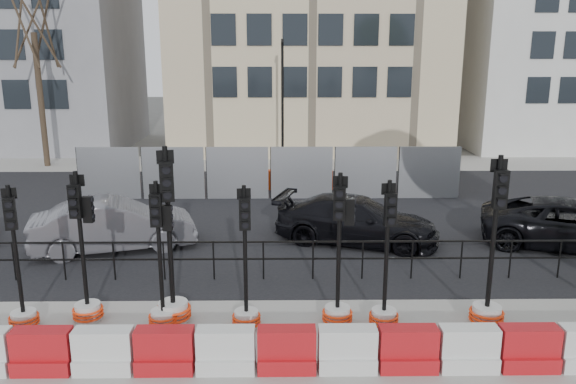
{
  "coord_description": "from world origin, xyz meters",
  "views": [
    {
      "loc": [
        0.44,
        -11.55,
        5.38
      ],
      "look_at": [
        0.62,
        3.0,
        1.76
      ],
      "focal_mm": 35.0,
      "sensor_mm": 36.0,
      "label": 1
    }
  ],
  "objects_px": {
    "traffic_signal_d": "(162,294)",
    "car_c": "(357,220)",
    "traffic_signal_a": "(22,300)",
    "traffic_signal_h": "(489,292)"
  },
  "relations": [
    {
      "from": "traffic_signal_a",
      "to": "car_c",
      "type": "height_order",
      "value": "traffic_signal_a"
    },
    {
      "from": "traffic_signal_d",
      "to": "traffic_signal_h",
      "type": "xyz_separation_m",
      "value": [
        6.52,
        -0.01,
        0.0
      ]
    },
    {
      "from": "traffic_signal_a",
      "to": "traffic_signal_h",
      "type": "height_order",
      "value": "traffic_signal_h"
    },
    {
      "from": "traffic_signal_h",
      "to": "car_c",
      "type": "height_order",
      "value": "traffic_signal_h"
    },
    {
      "from": "traffic_signal_d",
      "to": "car_c",
      "type": "height_order",
      "value": "traffic_signal_d"
    },
    {
      "from": "traffic_signal_d",
      "to": "car_c",
      "type": "xyz_separation_m",
      "value": [
        4.55,
        5.14,
        -0.04
      ]
    },
    {
      "from": "traffic_signal_a",
      "to": "traffic_signal_d",
      "type": "distance_m",
      "value": 2.8
    },
    {
      "from": "traffic_signal_d",
      "to": "car_c",
      "type": "distance_m",
      "value": 6.87
    },
    {
      "from": "traffic_signal_a",
      "to": "car_c",
      "type": "bearing_deg",
      "value": 16.43
    },
    {
      "from": "traffic_signal_a",
      "to": "traffic_signal_d",
      "type": "bearing_deg",
      "value": -18.41
    }
  ]
}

